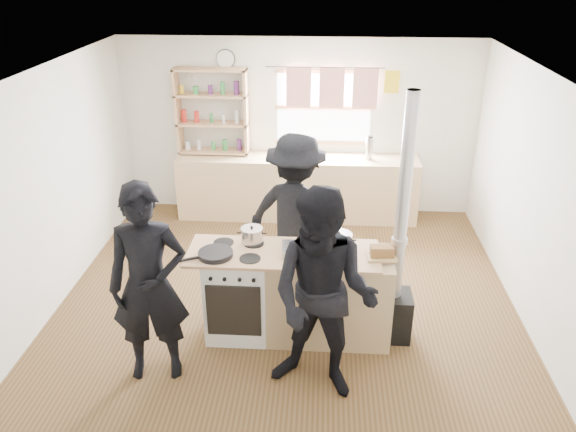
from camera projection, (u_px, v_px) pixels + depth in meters
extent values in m
cube|color=brown|center=(287.00, 301.00, 6.26)|extent=(5.00, 5.00, 0.01)
cube|color=#D5B280|center=(297.00, 187.00, 8.06)|extent=(3.40, 0.55, 0.90)
cube|color=tan|center=(214.00, 151.00, 8.03)|extent=(1.00, 0.28, 0.03)
cube|color=tan|center=(213.00, 124.00, 7.86)|extent=(1.00, 0.28, 0.03)
cube|color=tan|center=(211.00, 95.00, 7.68)|extent=(1.00, 0.28, 0.03)
cube|color=tan|center=(209.00, 69.00, 7.53)|extent=(1.00, 0.28, 0.03)
cube|color=tan|center=(178.00, 112.00, 7.81)|extent=(0.04, 0.28, 1.20)
cube|color=tan|center=(246.00, 113.00, 7.76)|extent=(0.04, 0.28, 1.20)
cylinder|color=silver|center=(369.00, 148.00, 7.74)|extent=(0.10, 0.10, 0.32)
cube|color=white|center=(238.00, 293.00, 5.59)|extent=(0.60, 0.60, 0.90)
cube|color=tan|center=(329.00, 296.00, 5.54)|extent=(1.20, 0.60, 0.90)
cube|color=tan|center=(283.00, 254.00, 5.36)|extent=(1.84, 0.64, 0.03)
cylinder|color=black|center=(216.00, 254.00, 5.28)|extent=(0.44, 0.44, 0.05)
cylinder|color=#214F1B|center=(215.00, 252.00, 5.27)|extent=(0.30, 0.30, 0.02)
cube|color=silver|center=(302.00, 249.00, 5.34)|extent=(0.39, 0.31, 0.07)
cube|color=brown|center=(302.00, 248.00, 5.33)|extent=(0.33, 0.27, 0.02)
cylinder|color=#BCBCBE|center=(252.00, 236.00, 5.51)|extent=(0.21, 0.21, 0.14)
cylinder|color=#BCBCBE|center=(252.00, 229.00, 5.47)|extent=(0.22, 0.22, 0.01)
sphere|color=black|center=(252.00, 227.00, 5.47)|extent=(0.03, 0.03, 0.03)
cylinder|color=silver|center=(339.00, 243.00, 5.36)|extent=(0.25, 0.25, 0.16)
cylinder|color=silver|center=(339.00, 235.00, 5.32)|extent=(0.26, 0.26, 0.01)
sphere|color=black|center=(339.00, 233.00, 5.31)|extent=(0.03, 0.03, 0.03)
cube|color=tan|center=(382.00, 257.00, 5.26)|extent=(0.29, 0.22, 0.02)
cube|color=olive|center=(382.00, 251.00, 5.23)|extent=(0.23, 0.12, 0.10)
cube|color=black|center=(392.00, 315.00, 5.60)|extent=(0.35, 0.35, 0.49)
cylinder|color=#ADADB2|center=(403.00, 201.00, 5.06)|extent=(0.12, 0.12, 2.01)
imported|color=black|center=(149.00, 285.00, 4.83)|extent=(0.74, 0.55, 1.87)
imported|color=black|center=(323.00, 297.00, 4.62)|extent=(1.10, 0.96, 1.91)
imported|color=black|center=(296.00, 214.00, 6.18)|extent=(1.34, 1.07, 1.82)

